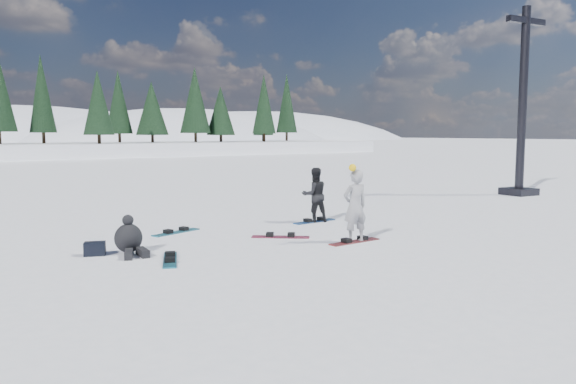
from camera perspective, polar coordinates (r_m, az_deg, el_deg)
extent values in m
plane|color=white|center=(15.45, 7.20, -4.13)|extent=(420.00, 420.00, 0.00)
cube|color=white|center=(67.26, -25.52, 2.30)|extent=(90.00, 14.00, 5.00)
ellipsoid|color=white|center=(214.23, -25.99, 0.80)|extent=(182.00, 140.00, 53.20)
ellipsoid|color=white|center=(230.79, -2.73, 1.93)|extent=(156.00, 120.00, 50.40)
ellipsoid|color=white|center=(176.60, -10.67, 1.05)|extent=(117.00, 90.00, 45.00)
cone|color=black|center=(67.58, -23.88, 7.69)|extent=(3.20, 3.20, 7.50)
cone|color=black|center=(68.53, -20.17, 7.80)|extent=(3.20, 3.20, 7.50)
cone|color=black|center=(69.76, -16.58, 7.89)|extent=(3.20, 3.20, 7.50)
cone|color=black|center=(71.25, -13.12, 7.94)|extent=(3.20, 3.20, 7.50)
cone|color=black|center=(72.98, -9.81, 7.96)|extent=(3.20, 3.20, 7.50)
cone|color=black|center=(74.94, -6.67, 7.95)|extent=(3.20, 3.20, 7.50)
cone|color=black|center=(77.11, -3.69, 7.92)|extent=(3.20, 3.20, 7.50)
cone|color=black|center=(79.48, -0.89, 7.88)|extent=(3.20, 3.20, 7.50)
cone|color=black|center=(82.01, 1.75, 7.82)|extent=(3.20, 3.20, 7.50)
cylinder|color=black|center=(26.49, 22.73, 8.42)|extent=(0.36, 0.36, 8.05)
cube|color=black|center=(26.87, 23.04, 15.72)|extent=(2.23, 0.45, 0.25)
cube|color=black|center=(26.58, 22.39, 0.05)|extent=(1.31, 1.31, 0.30)
imported|color=#AFB0B5|center=(13.98, 6.82, -1.44)|extent=(0.71, 0.51, 1.82)
sphere|color=yellow|center=(13.67, 6.57, 2.47)|extent=(0.18, 0.18, 0.18)
imported|color=black|center=(17.08, 2.73, -0.30)|extent=(0.95, 0.82, 1.67)
ellipsoid|color=black|center=(13.22, -15.91, -4.53)|extent=(0.73, 0.66, 0.66)
sphere|color=black|center=(13.15, -15.96, -2.77)|extent=(0.25, 0.25, 0.25)
cube|color=black|center=(12.88, -14.54, -5.96)|extent=(0.21, 0.59, 0.17)
cube|color=black|center=(12.78, -15.88, -6.09)|extent=(0.36, 0.60, 0.17)
cube|color=black|center=(13.25, -19.04, -5.47)|extent=(0.53, 0.44, 0.30)
cube|color=maroon|center=(14.12, 6.78, -5.03)|extent=(1.51, 0.37, 0.03)
cube|color=#1A4D93|center=(17.19, 2.71, -3.01)|extent=(1.52, 0.42, 0.03)
cube|color=#156277|center=(12.33, -11.89, -6.75)|extent=(0.85, 1.49, 0.03)
cube|color=teal|center=(15.62, -11.30, -4.04)|extent=(1.51, 0.75, 0.03)
cube|color=#9B213D|center=(14.65, -0.76, -4.59)|extent=(1.34, 1.16, 0.03)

